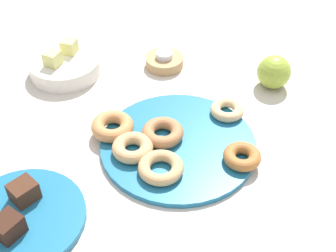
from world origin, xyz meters
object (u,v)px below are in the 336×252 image
object	(u,v)px
brownie_near	(8,226)
candle_holder	(164,62)
melon_chunk_left	(52,59)
apple	(274,72)
donut_0	(163,133)
brownie_far	(24,191)
donut_3	(227,110)
melon_chunk_right	(69,46)
fruit_bowl	(65,66)
donut_2	(161,168)
donut_5	(112,126)
donut_plate	(178,145)
tealight	(164,55)
donut_1	(133,148)
cake_plate	(22,218)
donut_4	(242,157)

from	to	relation	value
brownie_near	candle_holder	world-z (taller)	brownie_near
melon_chunk_left	apple	xyz separation A→B (m)	(0.35, -0.42, -0.02)
donut_0	brownie_far	size ratio (longest dim) A/B	1.90
donut_3	melon_chunk_right	world-z (taller)	melon_chunk_right
fruit_bowl	melon_chunk_left	distance (m)	0.05
donut_2	melon_chunk_right	distance (m)	0.46
donut_5	brownie_far	size ratio (longest dim) A/B	1.95
donut_plate	melon_chunk_left	world-z (taller)	melon_chunk_left
brownie_near	fruit_bowl	distance (m)	0.51
candle_holder	melon_chunk_right	world-z (taller)	melon_chunk_right
melon_chunk_right	apple	bearing A→B (deg)	-56.97
brownie_near	candle_holder	bearing A→B (deg)	16.03
donut_2	melon_chunk_left	bearing A→B (deg)	81.57
tealight	candle_holder	bearing A→B (deg)	0.00
brownie_far	brownie_near	bearing A→B (deg)	-143.97
donut_0	melon_chunk_left	size ratio (longest dim) A/B	2.52
brownie_near	melon_chunk_right	xyz separation A→B (m)	(0.42, 0.35, 0.03)
donut_1	melon_chunk_left	bearing A→B (deg)	79.70
cake_plate	apple	distance (m)	0.67
donut_1	melon_chunk_left	world-z (taller)	melon_chunk_left
donut_3	donut_5	distance (m)	0.26
donut_0	donut_4	size ratio (longest dim) A/B	1.16
cake_plate	brownie_near	size ratio (longest dim) A/B	4.92
melon_chunk_right	donut_2	bearing A→B (deg)	-106.04
donut_3	fruit_bowl	xyz separation A→B (m)	(-0.14, 0.42, -0.00)
donut_2	donut_5	world-z (taller)	donut_5
donut_1	brownie_far	world-z (taller)	brownie_far
donut_3	melon_chunk_left	world-z (taller)	melon_chunk_left
candle_holder	donut_plate	bearing A→B (deg)	-131.58
apple	donut_plate	bearing A→B (deg)	175.38
donut_2	tealight	size ratio (longest dim) A/B	2.07
melon_chunk_right	donut_3	bearing A→B (deg)	-75.93
donut_0	apple	distance (m)	0.34
donut_plate	donut_3	xyz separation A→B (m)	(0.15, -0.02, 0.02)
cake_plate	fruit_bowl	xyz separation A→B (m)	(0.35, 0.31, 0.01)
donut_plate	melon_chunk_right	size ratio (longest dim) A/B	9.31
tealight	brownie_far	bearing A→B (deg)	-166.92
donut_0	donut_1	bearing A→B (deg)	169.49
donut_plate	brownie_far	xyz separation A→B (m)	(-0.31, 0.11, 0.03)
fruit_bowl	melon_chunk_right	size ratio (longest dim) A/B	5.03
apple	tealight	bearing A→B (deg)	114.70
donut_0	apple	xyz separation A→B (m)	(0.33, -0.06, 0.01)
donut_plate	melon_chunk_left	bearing A→B (deg)	93.41
donut_4	donut_1	bearing A→B (deg)	126.28
donut_4	fruit_bowl	size ratio (longest dim) A/B	0.43
brownie_near	melon_chunk_right	bearing A→B (deg)	39.81
donut_5	tealight	distance (m)	0.29
donut_0	donut_5	bearing A→B (deg)	122.70
donut_2	brownie_near	bearing A→B (deg)	161.80
brownie_far	donut_5	bearing A→B (deg)	4.47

